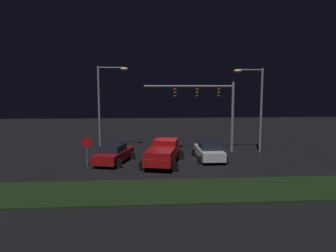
# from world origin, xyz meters

# --- Properties ---
(ground_plane) EXTENTS (80.00, 80.00, 0.00)m
(ground_plane) POSITION_xyz_m (0.00, 0.00, 0.00)
(ground_plane) COLOR black
(grass_median) EXTENTS (24.25, 4.21, 0.10)m
(grass_median) POSITION_xyz_m (0.00, -7.61, 0.05)
(grass_median) COLOR black
(grass_median) RESTS_ON ground_plane
(pickup_truck) EXTENTS (3.68, 5.71, 1.80)m
(pickup_truck) POSITION_xyz_m (-0.76, -1.13, 1.00)
(pickup_truck) COLOR maroon
(pickup_truck) RESTS_ON ground_plane
(car_sedan) EXTENTS (3.25, 4.73, 1.51)m
(car_sedan) POSITION_xyz_m (-4.65, -0.53, 0.74)
(car_sedan) COLOR maroon
(car_sedan) RESTS_ON ground_plane
(car_sedan_far) EXTENTS (2.49, 4.40, 1.51)m
(car_sedan_far) POSITION_xyz_m (3.07, 0.06, 0.74)
(car_sedan_far) COLOR #B7B7BC
(car_sedan_far) RESTS_ON ground_plane
(traffic_signal_gantry) EXTENTS (8.32, 0.56, 6.50)m
(traffic_signal_gantry) POSITION_xyz_m (3.49, 3.27, 4.90)
(traffic_signal_gantry) COLOR slate
(traffic_signal_gantry) RESTS_ON ground_plane
(street_lamp_left) EXTENTS (2.88, 0.44, 8.00)m
(street_lamp_left) POSITION_xyz_m (-5.95, 4.86, 5.07)
(street_lamp_left) COLOR slate
(street_lamp_left) RESTS_ON ground_plane
(street_lamp_right) EXTENTS (2.73, 0.44, 7.71)m
(street_lamp_right) POSITION_xyz_m (7.87, 2.78, 4.90)
(street_lamp_right) COLOR slate
(street_lamp_right) RESTS_ON ground_plane
(stop_sign) EXTENTS (0.76, 0.08, 2.23)m
(stop_sign) POSITION_xyz_m (-6.53, -1.51, 1.56)
(stop_sign) COLOR slate
(stop_sign) RESTS_ON ground_plane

